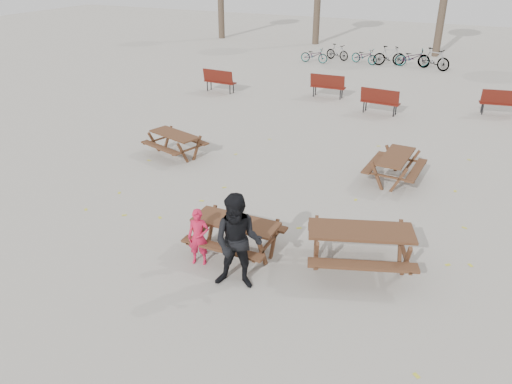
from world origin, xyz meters
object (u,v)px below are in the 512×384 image
at_px(food_tray, 238,223).
at_px(soda_bottle, 226,221).
at_px(child, 199,237).
at_px(picnic_table_far, 395,168).
at_px(picnic_table_north, 175,145).
at_px(main_picnic_table, 236,229).
at_px(adult, 238,242).
at_px(picnic_table_east, 359,249).

distance_m(food_tray, soda_bottle, 0.27).
relative_size(food_tray, child, 0.15).
distance_m(soda_bottle, picnic_table_far, 5.90).
xyz_separation_m(soda_bottle, picnic_table_north, (-4.14, 4.36, -0.49)).
distance_m(picnic_table_north, picnic_table_far, 6.65).
relative_size(main_picnic_table, adult, 0.93).
bearing_deg(picnic_table_far, food_tray, 160.63).
bearing_deg(soda_bottle, adult, -49.29).
xyz_separation_m(main_picnic_table, picnic_table_east, (2.49, 0.56, -0.14)).
bearing_deg(picnic_table_far, picnic_table_east, -174.29).
relative_size(main_picnic_table, picnic_table_far, 1.03).
distance_m(food_tray, child, 0.86).
distance_m(food_tray, picnic_table_far, 5.69).
bearing_deg(soda_bottle, child, -130.49).
relative_size(child, adult, 0.63).
distance_m(food_tray, picnic_table_east, 2.49).
height_order(soda_bottle, picnic_table_north, soda_bottle).
bearing_deg(picnic_table_far, adult, 167.64).
xyz_separation_m(soda_bottle, adult, (0.69, -0.81, 0.12)).
relative_size(picnic_table_east, picnic_table_far, 1.18).
xyz_separation_m(adult, picnic_table_east, (1.92, 1.56, -0.52)).
height_order(main_picnic_table, picnic_table_far, main_picnic_table).
relative_size(child, picnic_table_far, 0.70).
relative_size(main_picnic_table, soda_bottle, 10.59).
xyz_separation_m(main_picnic_table, food_tray, (0.11, -0.08, 0.21)).
bearing_deg(adult, picnic_table_east, 25.32).
xyz_separation_m(food_tray, picnic_table_east, (2.38, 0.64, -0.35)).
xyz_separation_m(main_picnic_table, soda_bottle, (-0.12, -0.20, 0.26)).
height_order(main_picnic_table, adult, adult).
relative_size(adult, picnic_table_east, 0.94).
height_order(picnic_table_north, picnic_table_far, picnic_table_far).
xyz_separation_m(main_picnic_table, picnic_table_far, (2.30, 5.15, -0.21)).
height_order(child, picnic_table_north, child).
bearing_deg(food_tray, adult, -63.45).
bearing_deg(picnic_table_north, picnic_table_far, 25.61).
relative_size(soda_bottle, picnic_table_east, 0.08).
height_order(child, picnic_table_far, child).
bearing_deg(child, food_tray, 25.02).
xyz_separation_m(child, picnic_table_east, (3.00, 1.21, -0.17)).
xyz_separation_m(food_tray, soda_bottle, (-0.23, -0.11, 0.05)).
bearing_deg(main_picnic_table, soda_bottle, -121.86).
bearing_deg(picnic_table_north, picnic_table_east, -11.04).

